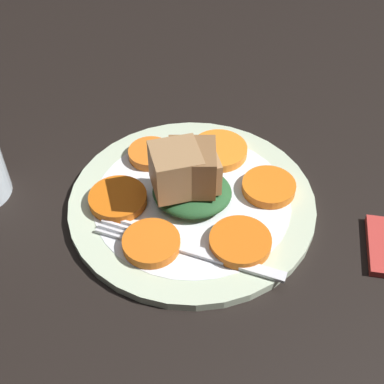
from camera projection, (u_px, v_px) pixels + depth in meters
table_slab at (192, 212)px, 58.65cm from camera, size 120.00×120.00×2.00cm
plate at (192, 202)px, 57.56cm from camera, size 26.43×26.43×1.05cm
carrot_slice_0 at (118, 199)px, 56.43cm from camera, size 6.18×6.18×1.01cm
carrot_slice_1 at (151, 243)px, 52.24cm from camera, size 5.72×5.72×1.01cm
carrot_slice_2 at (240, 242)px, 52.34cm from camera, size 6.15×6.15×1.01cm
carrot_slice_3 at (269, 187)px, 57.68cm from camera, size 5.81×5.81×1.01cm
carrot_slice_4 at (219, 150)px, 61.85cm from camera, size 6.54×6.54×1.01cm
carrot_slice_5 at (150, 154)px, 61.46cm from camera, size 5.07×5.07×1.01cm
center_pile at (188, 178)px, 54.67cm from camera, size 8.94×7.59×6.91cm
fork at (184, 248)px, 52.19cm from camera, size 19.30×5.29×0.40cm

